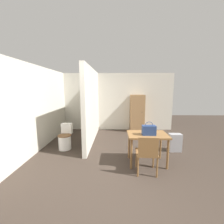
# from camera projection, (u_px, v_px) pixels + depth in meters

# --- Properties ---
(ground_plane) EXTENTS (16.00, 16.00, 0.00)m
(ground_plane) POSITION_uv_depth(u_px,v_px,m) (109.00, 192.00, 2.67)
(ground_plane) COLOR #382D26
(wall_back) EXTENTS (5.29, 0.12, 2.50)m
(wall_back) POSITION_uv_depth(u_px,v_px,m) (113.00, 102.00, 6.67)
(wall_back) COLOR beige
(wall_back) RESTS_ON ground_plane
(wall_left) EXTENTS (0.12, 5.18, 2.50)m
(wall_left) POSITION_uv_depth(u_px,v_px,m) (40.00, 108.00, 4.59)
(wall_left) COLOR beige
(wall_left) RESTS_ON ground_plane
(partition_wall) EXTENTS (0.12, 2.91, 2.50)m
(partition_wall) POSITION_uv_depth(u_px,v_px,m) (92.00, 106.00, 5.19)
(partition_wall) COLOR beige
(partition_wall) RESTS_ON ground_plane
(dining_table) EXTENTS (0.95, 0.66, 0.75)m
(dining_table) POSITION_uv_depth(u_px,v_px,m) (147.00, 138.00, 3.62)
(dining_table) COLOR brown
(dining_table) RESTS_ON ground_plane
(wooden_chair) EXTENTS (0.48, 0.48, 0.86)m
(wooden_chair) POSITION_uv_depth(u_px,v_px,m) (147.00, 152.00, 3.18)
(wooden_chair) COLOR brown
(wooden_chair) RESTS_ON ground_plane
(toilet) EXTENTS (0.40, 0.54, 0.75)m
(toilet) POSITION_uv_depth(u_px,v_px,m) (65.00, 139.00, 4.60)
(toilet) COLOR white
(toilet) RESTS_ON ground_plane
(handbag) EXTENTS (0.31, 0.16, 0.32)m
(handbag) POSITION_uv_depth(u_px,v_px,m) (149.00, 130.00, 3.50)
(handbag) COLOR navy
(handbag) RESTS_ON dining_table
(wooden_cabinet) EXTENTS (0.59, 0.47, 1.58)m
(wooden_cabinet) POSITION_uv_depth(u_px,v_px,m) (137.00, 113.00, 6.42)
(wooden_cabinet) COLOR #997047
(wooden_cabinet) RESTS_ON ground_plane
(space_heater) EXTENTS (0.35, 0.21, 0.53)m
(space_heater) POSITION_uv_depth(u_px,v_px,m) (175.00, 142.00, 4.40)
(space_heater) COLOR #9E9EA3
(space_heater) RESTS_ON ground_plane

